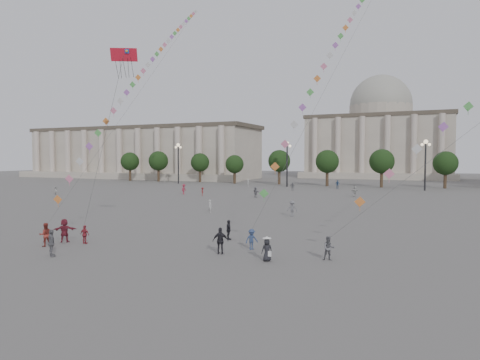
% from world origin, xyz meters
% --- Properties ---
extents(ground, '(360.00, 360.00, 0.00)m').
position_xyz_m(ground, '(0.00, 0.00, 0.00)').
color(ground, '#5F5C59').
rests_on(ground, ground).
extents(hall_west, '(84.00, 26.22, 17.20)m').
position_xyz_m(hall_west, '(-75.00, 93.89, 8.43)').
color(hall_west, '#A4988A').
rests_on(hall_west, ground).
extents(hall_central, '(48.30, 34.30, 35.50)m').
position_xyz_m(hall_central, '(0.00, 129.22, 14.23)').
color(hall_central, '#A4988A').
rests_on(hall_central, ground).
extents(tree_row, '(137.12, 5.12, 8.00)m').
position_xyz_m(tree_row, '(0.00, 78.00, 5.39)').
color(tree_row, '#38261C').
rests_on(tree_row, ground).
extents(lamp_post_far_west, '(2.00, 0.90, 10.65)m').
position_xyz_m(lamp_post_far_west, '(-45.00, 70.00, 7.35)').
color(lamp_post_far_west, '#262628').
rests_on(lamp_post_far_west, ground).
extents(lamp_post_mid_west, '(2.00, 0.90, 10.65)m').
position_xyz_m(lamp_post_mid_west, '(-15.00, 70.00, 7.35)').
color(lamp_post_mid_west, '#262628').
rests_on(lamp_post_mid_west, ground).
extents(lamp_post_mid_east, '(2.00, 0.90, 10.65)m').
position_xyz_m(lamp_post_mid_east, '(15.00, 70.00, 7.35)').
color(lamp_post_mid_east, '#262628').
rests_on(lamp_post_mid_east, ground).
extents(person_crowd_0, '(1.21, 0.74, 1.92)m').
position_xyz_m(person_crowd_0, '(-2.75, 68.00, 0.96)').
color(person_crowd_0, '#395882').
rests_on(person_crowd_0, ground).
extents(person_crowd_1, '(0.88, 0.94, 1.55)m').
position_xyz_m(person_crowd_1, '(-47.17, 31.18, 0.77)').
color(person_crowd_1, '#B8B9B4').
rests_on(person_crowd_1, ground).
extents(person_crowd_2, '(0.76, 1.27, 1.93)m').
position_xyz_m(person_crowd_2, '(-26.53, 42.22, 0.96)').
color(person_crowd_2, '#9C2A3E').
rests_on(person_crowd_2, ground).
extents(person_crowd_4, '(1.67, 1.51, 1.85)m').
position_xyz_m(person_crowd_4, '(3.69, 50.31, 0.92)').
color(person_crowd_4, '#AFAFAB').
rests_on(person_crowd_4, ground).
extents(person_crowd_6, '(1.33, 0.93, 1.88)m').
position_xyz_m(person_crowd_6, '(0.88, 21.36, 0.94)').
color(person_crowd_6, slate).
rests_on(person_crowd_6, ground).
extents(person_crowd_10, '(0.73, 0.76, 1.76)m').
position_xyz_m(person_crowd_10, '(-24.01, 67.72, 0.88)').
color(person_crowd_10, silver).
rests_on(person_crowd_10, ground).
extents(person_crowd_12, '(1.71, 1.44, 1.85)m').
position_xyz_m(person_crowd_12, '(-11.87, 41.95, 0.92)').
color(person_crowd_12, slate).
rests_on(person_crowd_12, ground).
extents(person_crowd_13, '(0.71, 0.66, 1.63)m').
position_xyz_m(person_crowd_13, '(-9.72, 20.75, 0.81)').
color(person_crowd_13, '#B8B8B4').
rests_on(person_crowd_13, ground).
extents(person_crowd_16, '(1.11, 0.68, 1.77)m').
position_xyz_m(person_crowd_16, '(-10.43, 59.22, 0.88)').
color(person_crowd_16, slate).
rests_on(person_crowd_16, ground).
extents(person_crowd_17, '(0.85, 1.12, 1.53)m').
position_xyz_m(person_crowd_17, '(-21.88, 41.04, 0.77)').
color(person_crowd_17, maroon).
rests_on(person_crowd_17, ground).
extents(tourist_0, '(0.89, 0.39, 1.50)m').
position_xyz_m(tourist_0, '(-9.90, -0.67, 0.75)').
color(tourist_0, '#9E2B37').
rests_on(tourist_0, ground).
extents(tourist_1, '(0.96, 1.02, 1.68)m').
position_xyz_m(tourist_1, '(0.05, 5.53, 0.84)').
color(tourist_1, black).
rests_on(tourist_1, ground).
extents(tourist_2, '(1.82, 1.47, 1.95)m').
position_xyz_m(tourist_2, '(-11.88, -0.85, 0.97)').
color(tourist_2, maroon).
rests_on(tourist_2, ground).
extents(tourist_3, '(1.20, 1.01, 1.93)m').
position_xyz_m(tourist_3, '(-8.73, -5.08, 0.96)').
color(tourist_3, slate).
rests_on(tourist_3, ground).
extents(tourist_4, '(1.22, 0.86, 1.93)m').
position_xyz_m(tourist_4, '(1.79, 0.44, 0.96)').
color(tourist_4, black).
rests_on(tourist_4, ground).
extents(kite_flyer_0, '(1.08, 1.13, 1.85)m').
position_xyz_m(kite_flyer_0, '(-11.99, -2.69, 0.92)').
color(kite_flyer_0, maroon).
rests_on(kite_flyer_0, ground).
extents(kite_flyer_1, '(1.12, 1.14, 1.57)m').
position_xyz_m(kite_flyer_1, '(3.30, 2.72, 0.79)').
color(kite_flyer_1, navy).
rests_on(kite_flyer_1, ground).
extents(kite_flyer_2, '(0.96, 0.85, 1.63)m').
position_xyz_m(kite_flyer_2, '(9.36, 1.71, 0.81)').
color(kite_flyer_2, slate).
rests_on(kite_flyer_2, ground).
extents(hat_person, '(0.88, 0.84, 1.69)m').
position_xyz_m(hat_person, '(5.60, -0.23, 0.82)').
color(hat_person, black).
rests_on(hat_person, ground).
extents(dragon_kite, '(2.19, 2.25, 14.70)m').
position_xyz_m(dragon_kite, '(-8.14, 2.33, 14.79)').
color(dragon_kite, red).
rests_on(dragon_kite, ground).
extents(kite_train_west, '(15.31, 49.15, 62.98)m').
position_xyz_m(kite_train_west, '(-19.79, 23.51, 20.43)').
color(kite_train_west, '#3F3F3F').
rests_on(kite_train_west, ground).
extents(kite_train_mid, '(6.51, 60.89, 78.66)m').
position_xyz_m(kite_train_mid, '(6.36, 35.05, 27.51)').
color(kite_train_mid, '#3F3F3F').
rests_on(kite_train_mid, ground).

